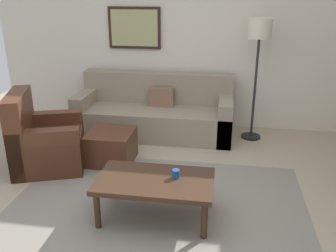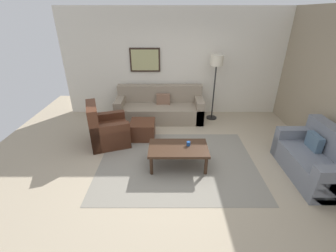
% 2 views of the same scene
% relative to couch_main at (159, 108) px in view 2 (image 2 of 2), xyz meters
% --- Properties ---
extents(ground_plane, '(8.00, 8.00, 0.00)m').
position_rel_couch_main_xyz_m(ground_plane, '(0.40, -2.11, -0.30)').
color(ground_plane, tan).
extents(rear_partition, '(6.00, 0.12, 2.80)m').
position_rel_couch_main_xyz_m(rear_partition, '(0.40, 0.49, 1.10)').
color(rear_partition, silver).
rests_on(rear_partition, ground_plane).
extents(area_rug, '(3.02, 2.30, 0.01)m').
position_rel_couch_main_xyz_m(area_rug, '(0.40, -2.11, -0.29)').
color(area_rug, gray).
rests_on(area_rug, ground_plane).
extents(couch_main, '(2.30, 0.87, 0.88)m').
position_rel_couch_main_xyz_m(couch_main, '(0.00, 0.00, 0.00)').
color(couch_main, gray).
rests_on(couch_main, ground_plane).
extents(couch_loveseat, '(0.82, 1.47, 0.88)m').
position_rel_couch_main_xyz_m(couch_loveseat, '(2.88, -2.47, 0.00)').
color(couch_loveseat, slate).
rests_on(couch_loveseat, ground_plane).
extents(armchair_leather, '(1.02, 1.02, 0.95)m').
position_rel_couch_main_xyz_m(armchair_leather, '(-1.15, -1.36, 0.01)').
color(armchair_leather, '#4C2819').
rests_on(armchair_leather, ground_plane).
extents(ottoman, '(0.56, 0.56, 0.40)m').
position_rel_couch_main_xyz_m(ottoman, '(-0.37, -1.09, -0.10)').
color(ottoman, '#4C2819').
rests_on(ottoman, ground_plane).
extents(coffee_table, '(1.10, 0.64, 0.41)m').
position_rel_couch_main_xyz_m(coffee_table, '(0.42, -2.19, 0.06)').
color(coffee_table, '#382316').
rests_on(coffee_table, ground_plane).
extents(cup, '(0.07, 0.07, 0.08)m').
position_rel_couch_main_xyz_m(cup, '(0.61, -2.14, 0.15)').
color(cup, '#1E478C').
rests_on(cup, coffee_table).
extents(lamp_standing, '(0.32, 0.32, 1.71)m').
position_rel_couch_main_xyz_m(lamp_standing, '(1.44, -0.01, 1.11)').
color(lamp_standing, black).
rests_on(lamp_standing, ground_plane).
extents(framed_artwork, '(0.80, 0.04, 0.62)m').
position_rel_couch_main_xyz_m(framed_artwork, '(-0.39, 0.40, 1.21)').
color(framed_artwork, black).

